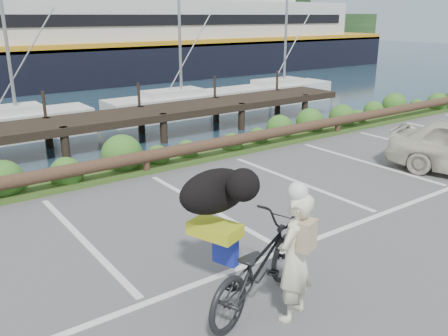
{
  "coord_description": "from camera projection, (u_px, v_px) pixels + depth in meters",
  "views": [
    {
      "loc": [
        -5.01,
        -5.56,
        3.77
      ],
      "look_at": [
        -0.17,
        1.11,
        1.1
      ],
      "focal_mm": 38.0,
      "sensor_mm": 36.0,
      "label": 1
    }
  ],
  "objects": [
    {
      "name": "ground",
      "position": [
        269.0,
        242.0,
        8.24
      ],
      "size": [
        72.0,
        72.0,
        0.0
      ],
      "primitive_type": "plane",
      "color": "#4E4E50"
    },
    {
      "name": "vegetation_strip",
      "position": [
        135.0,
        165.0,
        12.31
      ],
      "size": [
        34.0,
        1.6,
        0.1
      ],
      "primitive_type": "cube",
      "color": "#3D5B21",
      "rests_on": "ground"
    },
    {
      "name": "log_rail",
      "position": [
        147.0,
        174.0,
        11.78
      ],
      "size": [
        32.0,
        0.3,
        0.6
      ],
      "primitive_type": null,
      "color": "#443021",
      "rests_on": "ground"
    },
    {
      "name": "bicycle",
      "position": [
        258.0,
        265.0,
        6.32
      ],
      "size": [
        2.37,
        1.47,
        1.17
      ],
      "primitive_type": "imported",
      "rotation": [
        0.0,
        0.0,
        1.91
      ],
      "color": "black",
      "rests_on": "ground"
    },
    {
      "name": "cyclist",
      "position": [
        295.0,
        257.0,
        5.95
      ],
      "size": [
        0.73,
        0.6,
        1.73
      ],
      "primitive_type": "imported",
      "rotation": [
        0.0,
        0.0,
        3.48
      ],
      "color": "#EAE7C6",
      "rests_on": "ground"
    },
    {
      "name": "dog",
      "position": [
        215.0,
        191.0,
        6.43
      ],
      "size": [
        0.85,
        1.19,
        0.62
      ],
      "primitive_type": "ellipsoid",
      "rotation": [
        0.0,
        0.0,
        1.91
      ],
      "color": "black",
      "rests_on": "bicycle"
    }
  ]
}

